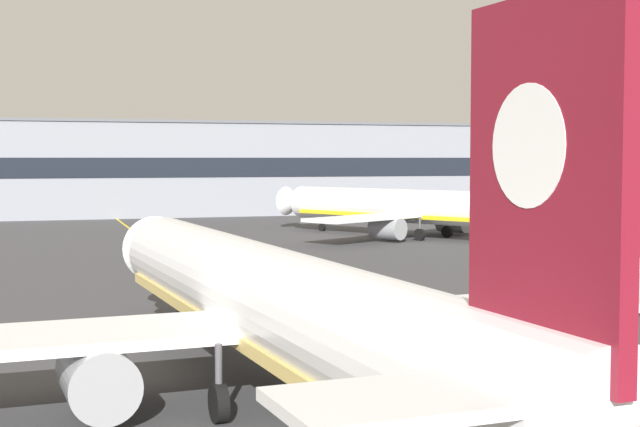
{
  "coord_description": "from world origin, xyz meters",
  "views": [
    {
      "loc": [
        -11.38,
        -22.07,
        8.54
      ],
      "look_at": [
        0.44,
        15.0,
        6.2
      ],
      "focal_mm": 51.83,
      "sensor_mm": 36.0,
      "label": 1
    }
  ],
  "objects_px": {
    "airliner_background": "(420,208)",
    "safety_cone_by_nose_gear": "(203,315)",
    "airliner_foreground": "(276,306)",
    "service_truck_fuel_white": "(615,282)"
  },
  "relations": [
    {
      "from": "airliner_background",
      "to": "service_truck_fuel_white",
      "type": "relative_size",
      "value": 4.52
    },
    {
      "from": "airliner_foreground",
      "to": "airliner_background",
      "type": "height_order",
      "value": "airliner_foreground"
    },
    {
      "from": "airliner_foreground",
      "to": "service_truck_fuel_white",
      "type": "height_order",
      "value": "airliner_foreground"
    },
    {
      "from": "airliner_background",
      "to": "safety_cone_by_nose_gear",
      "type": "bearing_deg",
      "value": -126.38
    },
    {
      "from": "airliner_background",
      "to": "safety_cone_by_nose_gear",
      "type": "distance_m",
      "value": 52.76
    },
    {
      "from": "safety_cone_by_nose_gear",
      "to": "service_truck_fuel_white",
      "type": "bearing_deg",
      "value": -8.22
    },
    {
      "from": "airliner_foreground",
      "to": "airliner_background",
      "type": "bearing_deg",
      "value": 61.85
    },
    {
      "from": "airliner_foreground",
      "to": "safety_cone_by_nose_gear",
      "type": "height_order",
      "value": "airliner_foreground"
    },
    {
      "from": "airliner_foreground",
      "to": "service_truck_fuel_white",
      "type": "xyz_separation_m",
      "value": [
        23.6,
        13.64,
        -1.88
      ]
    },
    {
      "from": "airliner_foreground",
      "to": "airliner_background",
      "type": "relative_size",
      "value": 1.16
    }
  ]
}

